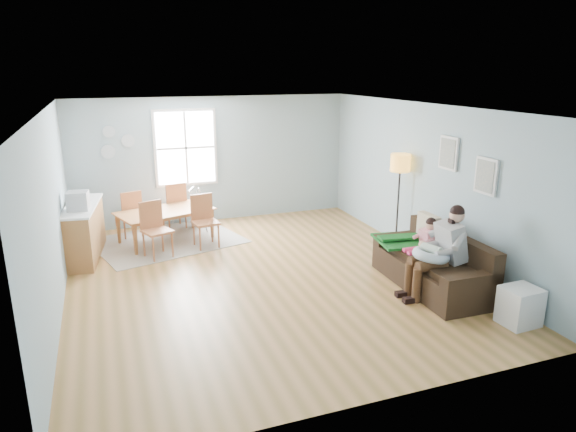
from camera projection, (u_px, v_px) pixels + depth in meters
name	position (u px, v px, depth m)	size (l,w,h in m)	color
room	(261.00, 127.00, 7.67)	(8.40, 9.40, 3.90)	olive
window	(186.00, 148.00, 10.81)	(1.32, 0.08, 1.62)	silver
pictures	(466.00, 164.00, 7.86)	(0.05, 1.34, 0.74)	silver
wall_plates	(115.00, 142.00, 10.30)	(0.67, 0.02, 0.66)	#A8BCCA
sofa	(434.00, 268.00, 7.91)	(0.95, 2.11, 0.85)	black
green_throw	(407.00, 240.00, 8.45)	(0.96, 0.82, 0.04)	#16611D
beige_pillow	(428.00, 228.00, 8.35)	(0.13, 0.48, 0.48)	tan
father	(441.00, 249.00, 7.47)	(0.98, 0.46, 1.38)	#969699
nursing_pillow	(431.00, 255.00, 7.45)	(0.54, 0.54, 0.15)	silver
infant	(430.00, 248.00, 7.45)	(0.23, 0.40, 0.14)	silver
toddler	(425.00, 239.00, 7.95)	(0.53, 0.26, 0.84)	silver
floor_lamp	(400.00, 171.00, 9.34)	(0.36, 0.36, 1.77)	black
storage_cube	(519.00, 306.00, 6.74)	(0.48, 0.43, 0.51)	white
rug	(168.00, 241.00, 10.06)	(2.64, 2.01, 0.01)	#A09B92
dining_table	(167.00, 226.00, 9.97)	(1.76, 0.98, 0.62)	brown
chair_sw	(154.00, 225.00, 9.12)	(0.58, 0.58, 1.00)	#965A33
chair_se	(204.00, 217.00, 9.67)	(0.50, 0.50, 0.99)	#965A33
chair_nw	(130.00, 211.00, 10.16)	(0.54, 0.54, 0.96)	#965A33
chair_ne	(175.00, 203.00, 10.67)	(0.53, 0.53, 1.00)	#965A33
counter	(84.00, 231.00, 9.09)	(0.74, 1.78, 0.97)	brown
monitor	(78.00, 201.00, 8.61)	(0.37, 0.36, 0.31)	#ABABAF
baby_swing	(192.00, 210.00, 10.84)	(1.07, 1.08, 0.84)	#ABABAF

